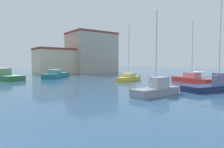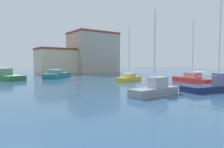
{
  "view_description": "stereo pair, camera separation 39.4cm",
  "coord_description": "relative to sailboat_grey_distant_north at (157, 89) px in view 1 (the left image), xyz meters",
  "views": [
    {
      "loc": [
        -0.1,
        -3.73,
        2.8
      ],
      "look_at": [
        16.11,
        18.03,
        1.22
      ],
      "focal_mm": 31.27,
      "sensor_mm": 36.0,
      "label": 1
    },
    {
      "loc": [
        0.21,
        -3.96,
        2.8
      ],
      "look_at": [
        16.11,
        18.03,
        1.22
      ],
      "focal_mm": 31.27,
      "sensor_mm": 36.0,
      "label": 2
    }
  ],
  "objects": [
    {
      "name": "yacht_club",
      "position": [
        15.57,
        37.16,
        5.08
      ],
      "size": [
        12.28,
        9.96,
        11.27
      ],
      "color": "#B2A893",
      "rests_on": "ground"
    },
    {
      "name": "sailboat_navy_far_left",
      "position": [
        7.67,
        -1.8,
        0.03
      ],
      "size": [
        8.51,
        3.8,
        12.77
      ],
      "color": "#19234C",
      "rests_on": "water"
    },
    {
      "name": "motorboat_teal_near_pier",
      "position": [
        0.53,
        24.77,
        -0.01
      ],
      "size": [
        7.23,
        7.66,
        1.53
      ],
      "color": "#1E707A",
      "rests_on": "water"
    },
    {
      "name": "sailboat_yellow_far_right",
      "position": [
        7.04,
        11.51,
        -0.05
      ],
      "size": [
        5.38,
        3.35,
        8.49
      ],
      "color": "gold",
      "rests_on": "water"
    },
    {
      "name": "motorboat_green_outer_mooring",
      "position": [
        -8.37,
        25.47,
        0.08
      ],
      "size": [
        5.36,
        8.89,
        1.91
      ],
      "color": "#28703D",
      "rests_on": "water"
    },
    {
      "name": "harbor_office",
      "position": [
        5.47,
        37.84,
        2.68
      ],
      "size": [
        10.47,
        7.4,
        6.46
      ],
      "color": "beige",
      "rests_on": "ground"
    },
    {
      "name": "sailboat_red_distant_east",
      "position": [
        12.31,
        4.15,
        -0.04
      ],
      "size": [
        3.79,
        6.97,
        8.77
      ],
      "color": "#B22823",
      "rests_on": "water"
    },
    {
      "name": "sailboat_grey_distant_north",
      "position": [
        0.0,
        0.0,
        0.0
      ],
      "size": [
        4.89,
        1.71,
        7.22
      ],
      "color": "gray",
      "rests_on": "water"
    },
    {
      "name": "water",
      "position": [
        2.05,
        12.66,
        -0.56
      ],
      "size": [
        160.0,
        160.0,
        0.0
      ],
      "primitive_type": "plane",
      "color": "#2D5175",
      "rests_on": "ground"
    }
  ]
}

